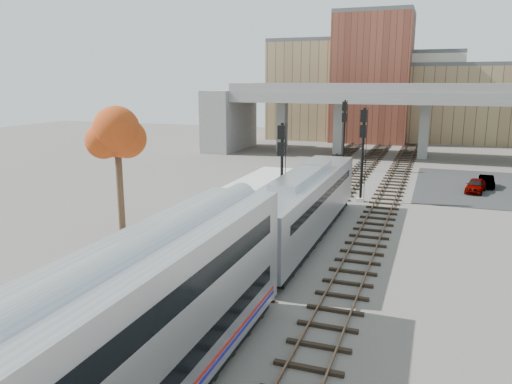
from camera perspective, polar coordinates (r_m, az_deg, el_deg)
The scene contains 14 objects.
ground at distance 26.01m, azimuth -0.89°, elevation -9.56°, with size 160.00×160.00×0.00m, color #47423D.
platform at distance 29.16m, azimuth -14.43°, elevation -7.11°, with size 4.50×60.00×0.35m, color #9E9E99.
yellow_strip at distance 28.11m, azimuth -11.22°, elevation -7.31°, with size 0.70×60.00×0.01m, color yellow.
tracks at distance 37.13m, azimuth 7.35°, elevation -2.71°, with size 10.70×95.00×0.25m.
overpass at distance 67.72m, azimuth 17.01°, elevation 8.67°, with size 54.00×12.00×9.50m.
buildings_far at distance 89.40m, azimuth 15.53°, elevation 10.91°, with size 43.00×21.00×20.60m.
parking_lot at distance 51.73m, azimuth 25.56°, elevation 0.44°, with size 14.00×18.00×0.04m, color black.
locomotive at distance 31.44m, azimuth 5.39°, elevation -1.32°, with size 3.02×19.05×4.10m.
signal_mast_near at distance 33.78m, azimuth 2.93°, elevation 1.86°, with size 0.60×0.64×7.08m.
signal_mast_mid at distance 41.56m, azimuth 12.05°, elevation 4.22°, with size 0.60×0.64×7.73m.
signal_mast_far at distance 56.37m, azimuth 10.01°, elevation 6.47°, with size 0.60×0.64×7.77m.
tree at distance 33.80m, azimuth -15.59°, elevation 5.85°, with size 3.60×3.60×8.23m.
car_a at distance 48.74m, azimuth 23.81°, elevation 0.69°, with size 1.46×3.62×1.23m, color #99999E.
car_b at distance 51.52m, azimuth 24.87°, elevation 1.10°, with size 1.15×3.30×1.09m, color #99999E.
Camera 1 is at (8.59, -22.50, 9.80)m, focal length 35.00 mm.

